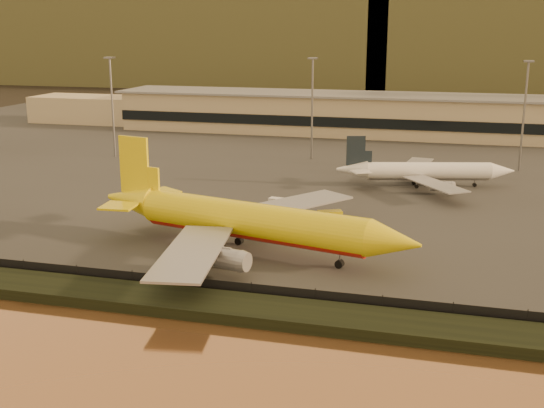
{
  "coord_description": "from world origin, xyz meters",
  "views": [
    {
      "loc": [
        24.79,
        -87.91,
        32.85
      ],
      "look_at": [
        -2.11,
        12.0,
        5.92
      ],
      "focal_mm": 45.0,
      "sensor_mm": 36.0,
      "label": 1
    }
  ],
  "objects": [
    {
      "name": "embankment",
      "position": [
        0.0,
        -17.0,
        0.7
      ],
      "size": [
        320.0,
        7.0,
        1.4
      ],
      "primitive_type": "cube",
      "color": "black",
      "rests_on": "ground"
    },
    {
      "name": "distant_hills",
      "position": [
        -20.74,
        340.0,
        31.39
      ],
      "size": [
        470.0,
        160.0,
        70.0
      ],
      "color": "olive",
      "rests_on": "ground"
    },
    {
      "name": "gse_vehicle_yellow",
      "position": [
        4.94,
        24.42,
        1.13
      ],
      "size": [
        4.54,
        3.35,
        1.86
      ],
      "primitive_type": "cube",
      "rotation": [
        0.0,
        0.0,
        0.41
      ],
      "color": "yellow",
      "rests_on": "tarmac"
    },
    {
      "name": "apron_light_masts",
      "position": [
        15.0,
        75.0,
        15.7
      ],
      "size": [
        152.2,
        12.2,
        25.4
      ],
      "color": "slate",
      "rests_on": "tarmac"
    },
    {
      "name": "tarmac",
      "position": [
        0.0,
        95.0,
        0.1
      ],
      "size": [
        320.0,
        220.0,
        0.2
      ],
      "primitive_type": "cube",
      "color": "#2D2D2D",
      "rests_on": "ground"
    },
    {
      "name": "gse_vehicle_white",
      "position": [
        -6.13,
        31.71,
        1.01
      ],
      "size": [
        3.81,
        2.19,
        1.62
      ],
      "primitive_type": "cube",
      "rotation": [
        0.0,
        0.0,
        -0.17
      ],
      "color": "white",
      "rests_on": "tarmac"
    },
    {
      "name": "white_narrowbody_jet",
      "position": [
        19.48,
        55.85,
        3.41
      ],
      "size": [
        36.98,
        35.4,
        10.74
      ],
      "rotation": [
        0.0,
        0.0,
        0.25
      ],
      "color": "white",
      "rests_on": "tarmac"
    },
    {
      "name": "dhl_cargo_jet",
      "position": [
        -4.03,
        4.86,
        4.94
      ],
      "size": [
        52.67,
        50.64,
        15.86
      ],
      "rotation": [
        0.0,
        0.0,
        -0.23
      ],
      "color": "yellow",
      "rests_on": "tarmac"
    },
    {
      "name": "terminal_building",
      "position": [
        -14.52,
        125.55,
        6.25
      ],
      "size": [
        202.0,
        25.0,
        12.6
      ],
      "color": "tan",
      "rests_on": "tarmac"
    },
    {
      "name": "perimeter_fence",
      "position": [
        0.0,
        -13.0,
        1.3
      ],
      "size": [
        300.0,
        0.05,
        2.2
      ],
      "primitive_type": "cube",
      "color": "black",
      "rests_on": "tarmac"
    },
    {
      "name": "ground",
      "position": [
        0.0,
        0.0,
        0.0
      ],
      "size": [
        900.0,
        900.0,
        0.0
      ],
      "primitive_type": "plane",
      "color": "black",
      "rests_on": "ground"
    }
  ]
}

